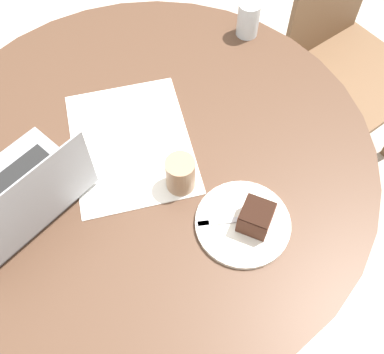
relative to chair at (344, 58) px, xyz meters
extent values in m
plane|color=#B7AD9E|center=(0.72, -0.55, -0.49)|extent=(12.00, 12.00, 0.00)
cylinder|color=#4C3323|center=(0.72, -0.55, -0.48)|extent=(0.58, 0.58, 0.02)
cylinder|color=#4C3323|center=(0.72, -0.55, -0.12)|extent=(0.12, 0.12, 0.70)
cylinder|color=#4C3323|center=(0.72, -0.55, 0.25)|extent=(1.16, 1.16, 0.03)
cube|color=brown|center=(0.05, 0.05, -0.03)|extent=(0.59, 0.59, 0.02)
cube|color=brown|center=(0.32, 0.07, -0.27)|extent=(0.05, 0.05, 0.45)
cube|color=brown|center=(-0.22, 0.04, -0.27)|extent=(0.05, 0.05, 0.45)
cube|color=brown|center=(0.06, -0.22, -0.27)|extent=(0.05, 0.05, 0.45)
cube|color=white|center=(0.71, -0.59, 0.26)|extent=(0.47, 0.43, 0.00)
cylinder|color=silver|center=(0.88, -0.28, 0.27)|extent=(0.22, 0.22, 0.01)
cube|color=#472619|center=(0.88, -0.25, 0.30)|extent=(0.08, 0.08, 0.06)
cube|color=black|center=(0.88, -0.25, 0.33)|extent=(0.08, 0.08, 0.00)
cube|color=silver|center=(0.88, -0.30, 0.28)|extent=(0.07, 0.16, 0.00)
cube|color=silver|center=(0.90, -0.37, 0.28)|extent=(0.03, 0.03, 0.00)
cylinder|color=#997556|center=(0.80, -0.44, 0.31)|extent=(0.07, 0.07, 0.09)
cylinder|color=silver|center=(0.25, -0.36, 0.31)|extent=(0.06, 0.06, 0.10)
cube|color=gray|center=(0.92, -0.82, 0.27)|extent=(0.40, 0.37, 0.02)
cube|color=black|center=(0.92, -0.82, 0.28)|extent=(0.30, 0.25, 0.00)
cube|color=gray|center=(0.98, -0.72, 0.37)|extent=(0.29, 0.17, 0.19)
cube|color=black|center=(0.98, -0.72, 0.37)|extent=(0.27, 0.16, 0.18)
camera|label=1|loc=(1.33, -0.31, 1.19)|focal=42.00mm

